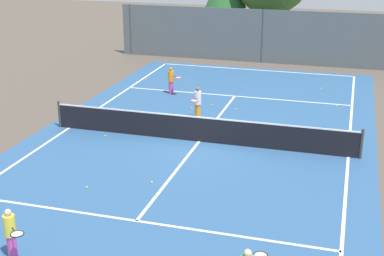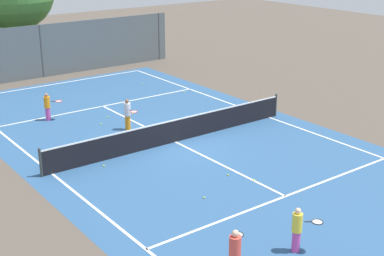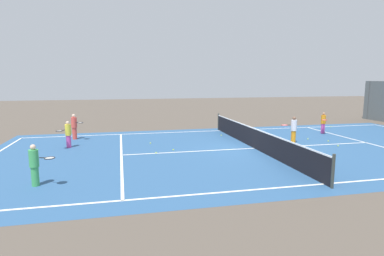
# 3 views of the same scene
# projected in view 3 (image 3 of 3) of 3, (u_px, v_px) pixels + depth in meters

# --- Properties ---
(ground_plane) EXTENTS (80.00, 80.00, 0.00)m
(ground_plane) POSITION_uv_depth(u_px,v_px,m) (254.00, 148.00, 15.61)
(ground_plane) COLOR brown
(court_surface) EXTENTS (13.00, 25.00, 0.01)m
(court_surface) POSITION_uv_depth(u_px,v_px,m) (254.00, 148.00, 15.61)
(court_surface) COLOR #2D5684
(court_surface) RESTS_ON ground_plane
(tennis_net) EXTENTS (11.90, 0.10, 1.10)m
(tennis_net) POSITION_uv_depth(u_px,v_px,m) (255.00, 138.00, 15.53)
(tennis_net) COLOR #333833
(tennis_net) RESTS_ON ground_plane
(player_0) EXTENTS (0.33, 0.87, 1.42)m
(player_0) POSITION_uv_depth(u_px,v_px,m) (293.00, 129.00, 16.81)
(player_0) COLOR orange
(player_0) RESTS_ON ground_plane
(player_1) EXTENTS (0.80, 0.71, 1.33)m
(player_1) POSITION_uv_depth(u_px,v_px,m) (68.00, 134.00, 15.69)
(player_1) COLOR #D14799
(player_1) RESTS_ON ground_plane
(player_2) EXTENTS (0.55, 0.87, 1.35)m
(player_2) POSITION_uv_depth(u_px,v_px,m) (35.00, 165.00, 10.04)
(player_2) COLOR #3FA559
(player_2) RESTS_ON ground_plane
(player_3) EXTENTS (0.80, 0.76, 1.43)m
(player_3) POSITION_uv_depth(u_px,v_px,m) (74.00, 126.00, 17.85)
(player_3) COLOR #E54C3F
(player_3) RESTS_ON ground_plane
(player_4) EXTENTS (0.83, 0.64, 1.32)m
(player_4) POSITION_uv_depth(u_px,v_px,m) (323.00, 123.00, 19.79)
(player_4) COLOR #D14799
(player_4) RESTS_ON ground_plane
(tennis_ball_0) EXTENTS (0.07, 0.07, 0.07)m
(tennis_ball_0) POSITION_uv_depth(u_px,v_px,m) (338.00, 146.00, 16.06)
(tennis_ball_0) COLOR #CCE533
(tennis_ball_0) RESTS_ON ground_plane
(tennis_ball_1) EXTENTS (0.07, 0.07, 0.07)m
(tennis_ball_1) POSITION_uv_depth(u_px,v_px,m) (156.00, 153.00, 14.54)
(tennis_ball_1) COLOR #CCE533
(tennis_ball_1) RESTS_ON ground_plane
(tennis_ball_2) EXTENTS (0.07, 0.07, 0.07)m
(tennis_ball_2) POSITION_uv_depth(u_px,v_px,m) (265.00, 136.00, 18.78)
(tennis_ball_2) COLOR #CCE533
(tennis_ball_2) RESTS_ON ground_plane
(tennis_ball_3) EXTENTS (0.07, 0.07, 0.07)m
(tennis_ball_3) POSITION_uv_depth(u_px,v_px,m) (221.00, 135.00, 19.02)
(tennis_ball_3) COLOR #CCE533
(tennis_ball_3) RESTS_ON ground_plane
(tennis_ball_4) EXTENTS (0.07, 0.07, 0.07)m
(tennis_ball_4) POSITION_uv_depth(u_px,v_px,m) (308.00, 139.00, 17.85)
(tennis_ball_4) COLOR #CCE533
(tennis_ball_4) RESTS_ON ground_plane
(tennis_ball_5) EXTENTS (0.07, 0.07, 0.07)m
(tennis_ball_5) POSITION_uv_depth(u_px,v_px,m) (173.00, 150.00, 15.18)
(tennis_ball_5) COLOR #CCE533
(tennis_ball_5) RESTS_ON ground_plane
(tennis_ball_6) EXTENTS (0.07, 0.07, 0.07)m
(tennis_ball_6) POSITION_uv_depth(u_px,v_px,m) (150.00, 143.00, 16.73)
(tennis_ball_6) COLOR #CCE533
(tennis_ball_6) RESTS_ON ground_plane
(tennis_ball_8) EXTENTS (0.07, 0.07, 0.07)m
(tennis_ball_8) POSITION_uv_depth(u_px,v_px,m) (328.00, 141.00, 17.29)
(tennis_ball_8) COLOR #CCE533
(tennis_ball_8) RESTS_ON ground_plane
(tennis_ball_10) EXTENTS (0.07, 0.07, 0.07)m
(tennis_ball_10) POSITION_uv_depth(u_px,v_px,m) (297.00, 149.00, 15.34)
(tennis_ball_10) COLOR #CCE533
(tennis_ball_10) RESTS_ON ground_plane
(tennis_ball_11) EXTENTS (0.07, 0.07, 0.07)m
(tennis_ball_11) POSITION_uv_depth(u_px,v_px,m) (331.00, 127.00, 22.46)
(tennis_ball_11) COLOR #CCE533
(tennis_ball_11) RESTS_ON ground_plane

